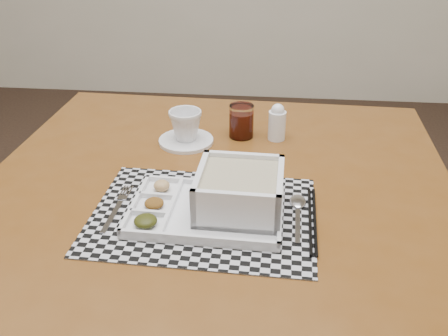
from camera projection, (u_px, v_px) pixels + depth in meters
The scene contains 11 objects.
floor at pixel (8, 323), 1.90m from camera, with size 5.00×5.00×0.00m, color #302018.
dining_table at pixel (216, 217), 1.21m from camera, with size 1.15×1.15×0.84m.
placemat at pixel (203, 215), 1.06m from camera, with size 0.47×0.35×0.00m, color #ADADB5.
serving_tray at pixel (230, 197), 1.05m from camera, with size 0.33×0.23×0.10m.
fork at pixel (117, 207), 1.08m from camera, with size 0.02×0.19×0.00m.
spoon at pixel (298, 205), 1.09m from camera, with size 0.04×0.18×0.01m.
chopsticks at pixel (312, 220), 1.04m from camera, with size 0.02×0.24×0.01m.
saucer at pixel (186, 141), 1.37m from camera, with size 0.15×0.15×0.01m, color white.
cup at pixel (185, 125), 1.35m from camera, with size 0.09×0.09×0.08m, color white.
juice_glass at pixel (241, 122), 1.39m from camera, with size 0.07×0.07×0.09m.
creamer_bottle at pixel (277, 123), 1.37m from camera, with size 0.05×0.05×0.10m.
Camera 1 is at (0.96, -1.29, 1.44)m, focal length 40.00 mm.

